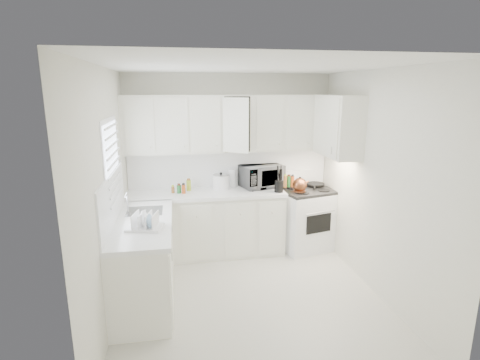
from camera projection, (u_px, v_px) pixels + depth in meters
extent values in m
plane|color=beige|center=(250.00, 297.00, 4.38)|extent=(3.20, 3.20, 0.00)
plane|color=white|center=(252.00, 66.00, 3.78)|extent=(3.20, 3.20, 0.00)
plane|color=silver|center=(230.00, 163.00, 5.61)|extent=(3.00, 0.00, 3.00)
plane|color=silver|center=(298.00, 251.00, 2.55)|extent=(3.00, 0.00, 3.00)
plane|color=silver|center=(108.00, 197.00, 3.83)|extent=(0.00, 3.20, 3.20)
plane|color=silver|center=(378.00, 185.00, 4.33)|extent=(0.00, 3.20, 3.20)
cube|color=white|center=(206.00, 194.00, 5.34)|extent=(2.24, 0.64, 0.05)
cube|color=white|center=(142.00, 223.00, 4.16)|extent=(0.64, 1.62, 0.05)
cube|color=white|center=(230.00, 168.00, 5.62)|extent=(2.98, 0.02, 0.55)
cube|color=white|center=(112.00, 198.00, 4.04)|extent=(0.02, 1.60, 0.55)
imported|color=gray|center=(261.00, 174.00, 5.57)|extent=(0.67, 0.49, 0.40)
cylinder|color=white|center=(232.00, 178.00, 5.58)|extent=(0.12, 0.12, 0.27)
cylinder|color=#995D29|center=(173.00, 187.00, 5.36)|extent=(0.06, 0.06, 0.13)
cylinder|color=#23692C|center=(178.00, 188.00, 5.29)|extent=(0.06, 0.06, 0.13)
cylinder|color=#B84818|center=(184.00, 186.00, 5.39)|extent=(0.06, 0.06, 0.13)
cylinder|color=#B0C82F|center=(189.00, 188.00, 5.32)|extent=(0.06, 0.06, 0.13)
cylinder|color=#B84818|center=(269.00, 180.00, 5.63)|extent=(0.06, 0.06, 0.19)
cylinder|color=#B0C82F|center=(274.00, 181.00, 5.59)|extent=(0.06, 0.06, 0.19)
cylinder|color=#5A2A19|center=(276.00, 180.00, 5.65)|extent=(0.06, 0.06, 0.19)
cylinder|color=black|center=(281.00, 181.00, 5.60)|extent=(0.06, 0.06, 0.19)
cylinder|color=#995D29|center=(283.00, 179.00, 5.67)|extent=(0.06, 0.06, 0.19)
cylinder|color=#23692C|center=(288.00, 180.00, 5.62)|extent=(0.06, 0.06, 0.19)
cylinder|color=#B84818|center=(290.00, 179.00, 5.69)|extent=(0.06, 0.06, 0.19)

